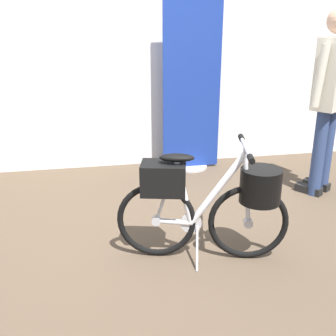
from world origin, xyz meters
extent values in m
plane|color=brown|center=(0.00, 0.00, 0.00)|extent=(6.95, 6.95, 0.00)
cube|color=white|center=(0.00, 2.08, 1.60)|extent=(6.95, 0.10, 3.20)
cylinder|color=#B7B7BC|center=(0.66, 1.80, 0.01)|extent=(0.36, 0.36, 0.02)
cube|color=navy|center=(0.66, 1.80, 0.87)|extent=(0.60, 0.02, 1.70)
torus|color=black|center=(0.58, -0.02, 0.26)|extent=(0.51, 0.17, 0.52)
cylinder|color=#B7B7BC|center=(0.58, -0.02, 0.26)|extent=(0.07, 0.06, 0.06)
torus|color=black|center=(0.00, 0.12, 0.26)|extent=(0.51, 0.17, 0.52)
cylinder|color=#B7B7BC|center=(0.00, 0.12, 0.26)|extent=(0.07, 0.06, 0.06)
cylinder|color=silver|center=(0.11, 0.09, 0.25)|extent=(0.23, 0.09, 0.05)
cylinder|color=silver|center=(0.38, 0.03, 0.49)|extent=(0.36, 0.13, 0.50)
cylinder|color=silver|center=(0.17, 0.08, 0.46)|extent=(0.14, 0.07, 0.44)
cylinder|color=silver|center=(0.11, 0.09, 0.25)|extent=(0.23, 0.08, 0.04)
cylinder|color=silver|center=(0.56, -0.02, 0.49)|extent=(0.08, 0.05, 0.47)
cylinder|color=silver|center=(0.06, 0.11, 0.47)|extent=(0.15, 0.06, 0.42)
ellipsoid|color=black|center=(0.13, 0.09, 0.70)|extent=(0.24, 0.14, 0.05)
cylinder|color=#B7B7BC|center=(0.53, -0.01, 0.75)|extent=(0.03, 0.03, 0.04)
cylinder|color=#B7B7BC|center=(0.53, -0.01, 0.77)|extent=(0.13, 0.43, 0.03)
cylinder|color=black|center=(0.48, -0.22, 0.77)|extent=(0.06, 0.10, 0.04)
cylinder|color=black|center=(0.59, 0.20, 0.77)|extent=(0.06, 0.10, 0.04)
cylinder|color=#B7B7BC|center=(0.22, 0.07, 0.25)|extent=(0.14, 0.05, 0.14)
cylinder|color=#B7B7BC|center=(0.24, -0.03, 0.12)|extent=(0.06, 0.19, 0.24)
cylinder|color=black|center=(0.64, -0.04, 0.52)|extent=(0.32, 0.32, 0.22)
cube|color=black|center=(0.05, 0.11, 0.56)|extent=(0.32, 0.26, 0.20)
cylinder|color=navy|center=(1.72, 0.96, 0.39)|extent=(0.11, 0.11, 0.78)
cube|color=black|center=(1.69, 1.00, 0.04)|extent=(0.21, 0.25, 0.07)
cylinder|color=navy|center=(1.59, 0.87, 0.39)|extent=(0.11, 0.11, 0.78)
cube|color=black|center=(1.56, 0.91, 0.04)|extent=(0.21, 0.25, 0.07)
cube|color=beige|center=(1.65, 0.91, 1.08)|extent=(0.38, 0.35, 0.60)
cylinder|color=beige|center=(1.47, 0.81, 1.08)|extent=(0.12, 0.10, 0.51)
camera|label=1|loc=(-0.38, -2.22, 1.47)|focal=43.08mm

